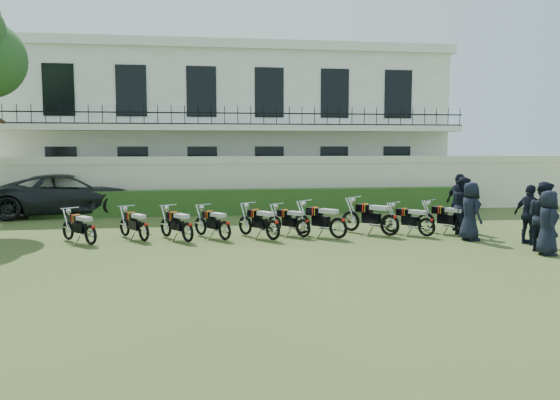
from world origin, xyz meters
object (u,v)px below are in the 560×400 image
Objects in this scene: motorcycle_4 at (273,225)px; motorcycle_6 at (338,223)px; officer_1 at (543,217)px; motorcycle_2 at (188,227)px; officer_2 at (530,215)px; suv at (69,194)px; motorcycle_0 at (90,230)px; motorcycle_9 at (464,221)px; officer_4 at (463,206)px; officer_0 at (548,223)px; officer_3 at (470,211)px; motorcycle_3 at (225,226)px; motorcycle_7 at (390,220)px; motorcycle_8 at (427,223)px; officer_5 at (459,202)px; motorcycle_5 at (303,224)px; motorcycle_1 at (144,227)px.

motorcycle_6 reaches higher than motorcycle_4.
motorcycle_4 is 7.24m from officer_1.
officer_2 is at bearing -42.02° from motorcycle_2.
suv is at bearing 43.70° from officer_1.
motorcycle_0 is 2.64m from motorcycle_2.
motorcycle_9 is 0.51m from officer_4.
officer_3 is at bearing 39.58° from officer_0.
motorcycle_7 is (4.98, 0.04, 0.07)m from motorcycle_3.
motorcycle_6 is 4.05m from officer_4.
officer_3 is at bearing -74.08° from motorcycle_8.
officer_0 is 3.95m from officer_5.
motorcycle_5 is at bearing -37.80° from motorcycle_0.
motorcycle_6 is 2.74m from motorcycle_8.
motorcycle_0 is 0.85× the size of motorcycle_7.
motorcycle_2 is 0.91× the size of officer_3.
officer_2 is at bearing -46.47° from motorcycle_4.
motorcycle_1 is 9.65m from officer_4.
officer_1 is (10.46, -2.84, 0.48)m from motorcycle_1.
officer_1 is (14.04, -9.53, 0.10)m from suv.
officer_0 is (6.62, -2.93, 0.35)m from motorcycle_4.
officer_2 is 1.57m from officer_3.
motorcycle_9 is (9.55, -0.32, 0.03)m from motorcycle_1.
officer_5 is at bearing -29.88° from motorcycle_6.
motorcycle_0 is at bearing 137.06° from motorcycle_6.
officer_3 is at bearing 18.49° from officer_1.
motorcycle_8 is at bearing -34.26° from motorcycle_4.
motorcycle_8 is (8.35, -0.33, 0.01)m from motorcycle_1.
motorcycle_8 is 13.85m from suv.
officer_0 reaches higher than motorcycle_5.
motorcycle_6 is 3.84m from officer_3.
motorcycle_4 is 0.95× the size of officer_2.
motorcycle_6 is 1.06× the size of motorcycle_8.
officer_2 is (8.42, -1.72, 0.39)m from motorcycle_3.
officer_5 is (-0.44, 3.92, 0.11)m from officer_0.
motorcycle_7 is at bearing 60.95° from officer_0.
motorcycle_5 is at bearing 71.42° from officer_3.
officer_4 is at bearing -34.31° from motorcycle_1.
suv is at bearing 49.26° from officer_5.
motorcycle_6 is at bearing 53.53° from officer_2.
officer_3 reaches higher than motorcycle_6.
officer_1 reaches higher than officer_2.
officer_4 reaches higher than suv.
motorcycle_7 is (8.68, 0.27, 0.07)m from motorcycle_0.
motorcycle_1 is 2.30m from motorcycle_3.
motorcycle_6 is 0.88× the size of officer_3.
officer_4 is at bearing 33.74° from motorcycle_9.
motorcycle_7 is 0.96× the size of officer_2.
motorcycle_6 reaches higher than motorcycle_9.
motorcycle_4 is at bearing 139.80° from motorcycle_8.
officer_2 is (14.29, -8.54, 0.02)m from suv.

